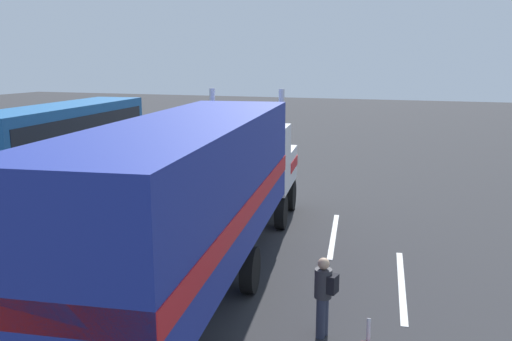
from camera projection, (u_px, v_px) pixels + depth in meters
name	position (u px, v px, depth m)	size (l,w,h in m)	color
ground_plane	(234.00, 221.00, 18.26)	(120.00, 120.00, 0.00)	#2D2D30
lane_stripe_near	(334.00, 235.00, 16.77)	(4.40, 0.16, 0.01)	silver
lane_stripe_mid	(402.00, 284.00, 13.07)	(4.40, 0.16, 0.01)	silver
semi_truck	(204.00, 185.00, 12.45)	(14.37, 4.69, 4.50)	silver
person_bystander	(324.00, 294.00, 10.44)	(0.36, 0.47, 1.63)	#2D3347
parked_bus	(63.00, 135.00, 24.06)	(11.20, 3.67, 3.40)	#1E5999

